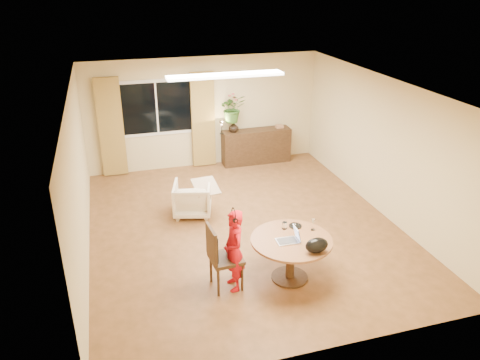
{
  "coord_description": "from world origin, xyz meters",
  "views": [
    {
      "loc": [
        -2.19,
        -7.26,
        4.31
      ],
      "look_at": [
        -0.13,
        -0.2,
        1.05
      ],
      "focal_mm": 35.0,
      "sensor_mm": 36.0,
      "label": 1
    }
  ],
  "objects_px": {
    "dining_table": "(291,247)",
    "armchair": "(192,199)",
    "dining_chair": "(226,257)",
    "child": "(234,251)",
    "sideboard": "(256,146)"
  },
  "relations": [
    {
      "from": "dining_table",
      "to": "sideboard",
      "type": "distance_m",
      "value": 4.84
    },
    {
      "from": "sideboard",
      "to": "dining_table",
      "type": "bearing_deg",
      "value": -101.93
    },
    {
      "from": "armchair",
      "to": "dining_chair",
      "type": "bearing_deg",
      "value": 105.98
    },
    {
      "from": "dining_table",
      "to": "sideboard",
      "type": "height_order",
      "value": "sideboard"
    },
    {
      "from": "dining_table",
      "to": "armchair",
      "type": "height_order",
      "value": "dining_table"
    },
    {
      "from": "child",
      "to": "armchair",
      "type": "relative_size",
      "value": 1.76
    },
    {
      "from": "dining_table",
      "to": "child",
      "type": "relative_size",
      "value": 0.97
    },
    {
      "from": "sideboard",
      "to": "dining_chair",
      "type": "bearing_deg",
      "value": -113.1
    },
    {
      "from": "dining_table",
      "to": "armchair",
      "type": "relative_size",
      "value": 1.7
    },
    {
      "from": "armchair",
      "to": "dining_table",
      "type": "bearing_deg",
      "value": 127.41
    },
    {
      "from": "dining_chair",
      "to": "child",
      "type": "bearing_deg",
      "value": -30.12
    },
    {
      "from": "dining_table",
      "to": "dining_chair",
      "type": "relative_size",
      "value": 1.18
    },
    {
      "from": "dining_chair",
      "to": "sideboard",
      "type": "height_order",
      "value": "dining_chair"
    },
    {
      "from": "child",
      "to": "armchair",
      "type": "distance_m",
      "value": 2.49
    },
    {
      "from": "child",
      "to": "armchair",
      "type": "xyz_separation_m",
      "value": [
        -0.15,
        2.46,
        -0.31
      ]
    }
  ]
}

